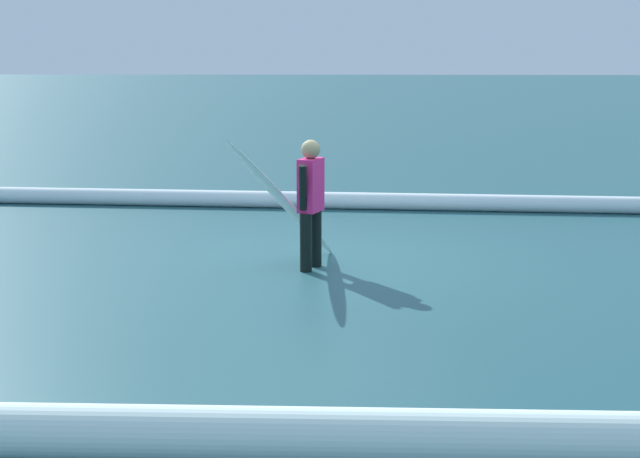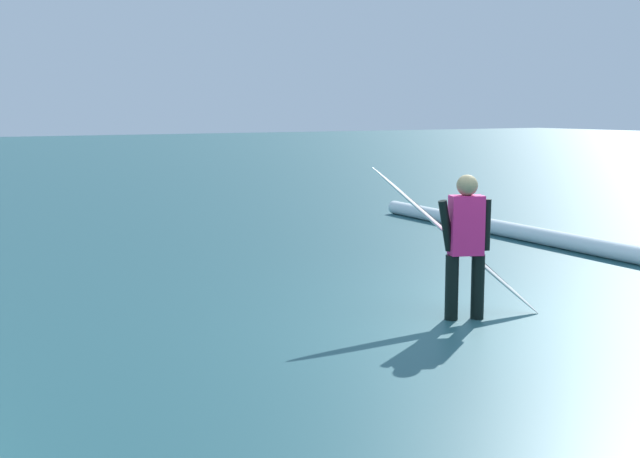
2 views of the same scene
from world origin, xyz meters
TOP-DOWN VIEW (x-y plane):
  - ground_plane at (0.00, 0.00)m, footprint 120.36×120.36m
  - surfer at (0.32, 0.45)m, footprint 0.31×0.55m
  - surfboard at (0.64, 0.31)m, footprint 1.30×1.58m
  - wave_crest_foreground at (-1.39, -3.50)m, footprint 18.81×1.56m
  - wave_crest_midground at (0.94, 5.65)m, footprint 17.66×0.51m

SIDE VIEW (x-z plane):
  - ground_plane at x=0.00m, z-range 0.00..0.00m
  - wave_crest_foreground at x=-1.39m, z-range 0.00..0.26m
  - wave_crest_midground at x=0.94m, z-range 0.00..0.35m
  - surfboard at x=0.64m, z-range -0.02..1.58m
  - surfer at x=0.32m, z-range 0.09..1.60m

